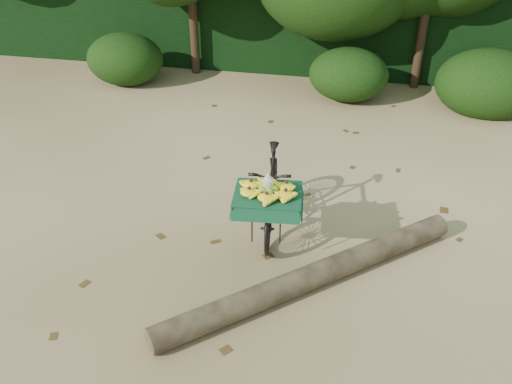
# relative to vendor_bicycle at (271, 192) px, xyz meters

# --- Properties ---
(ground) EXTENTS (80.00, 80.00, 0.00)m
(ground) POSITION_rel_vendor_bicycle_xyz_m (-0.84, 0.17, -0.53)
(ground) COLOR tan
(ground) RESTS_ON ground
(vendor_bicycle) EXTENTS (0.80, 1.82, 1.04)m
(vendor_bicycle) POSITION_rel_vendor_bicycle_xyz_m (0.00, 0.00, 0.00)
(vendor_bicycle) COLOR black
(vendor_bicycle) RESTS_ON ground
(fallen_log) EXTENTS (2.98, 2.72, 0.27)m
(fallen_log) POSITION_rel_vendor_bicycle_xyz_m (0.66, -0.98, -0.40)
(fallen_log) COLOR brown
(fallen_log) RESTS_ON ground
(hedge_backdrop) EXTENTS (26.00, 1.80, 1.80)m
(hedge_backdrop) POSITION_rel_vendor_bicycle_xyz_m (-0.84, 6.47, 0.37)
(hedge_backdrop) COLOR black
(hedge_backdrop) RESTS_ON ground
(bush_clumps) EXTENTS (8.80, 1.70, 0.90)m
(bush_clumps) POSITION_rel_vendor_bicycle_xyz_m (-0.34, 4.47, -0.08)
(bush_clumps) COLOR black
(bush_clumps) RESTS_ON ground
(leaf_litter) EXTENTS (7.00, 7.30, 0.01)m
(leaf_litter) POSITION_rel_vendor_bicycle_xyz_m (-0.84, 0.82, -0.53)
(leaf_litter) COLOR #4A3413
(leaf_litter) RESTS_ON ground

